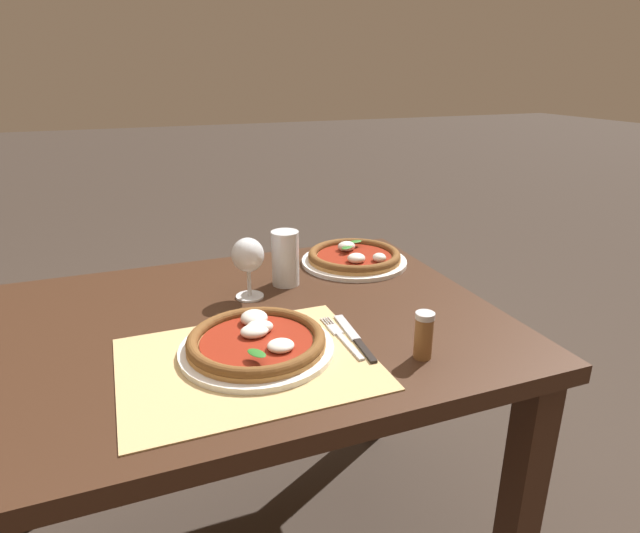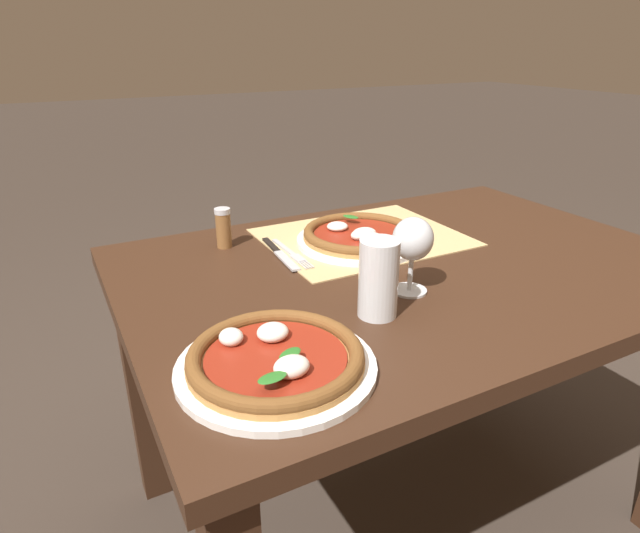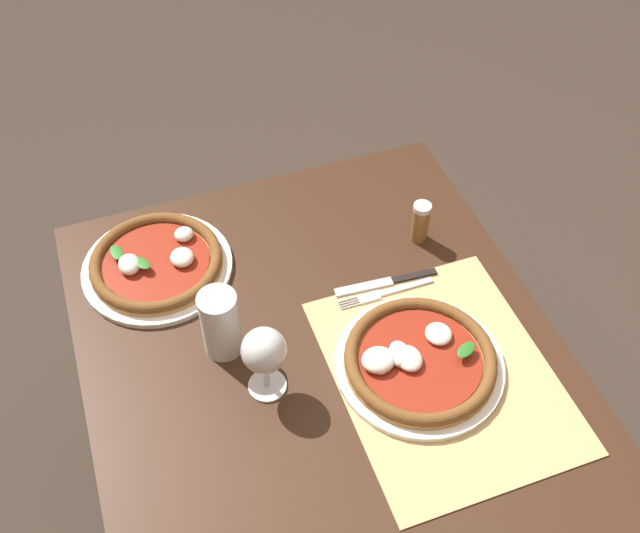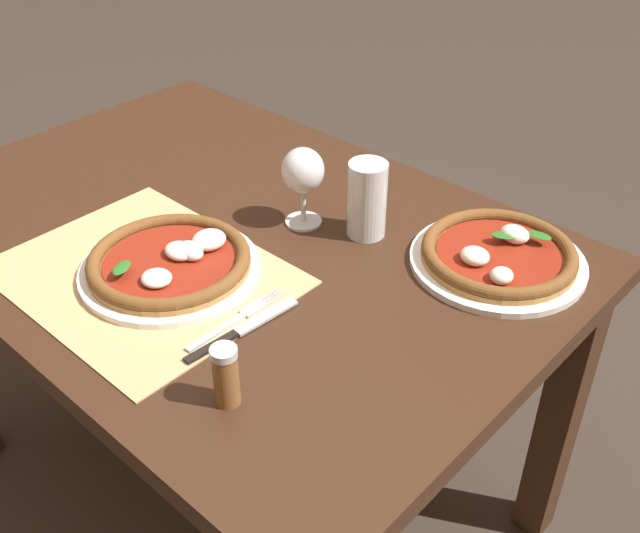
{
  "view_description": "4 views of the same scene",
  "coord_description": "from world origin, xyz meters",
  "px_view_note": "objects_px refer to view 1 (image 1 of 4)",
  "views": [
    {
      "loc": [
        -0.18,
        -1.09,
        1.28
      ],
      "look_at": [
        0.26,
        0.05,
        0.83
      ],
      "focal_mm": 30.0,
      "sensor_mm": 36.0,
      "label": 1
    },
    {
      "loc": [
        0.7,
        0.89,
        1.21
      ],
      "look_at": [
        0.24,
        0.02,
        0.79
      ],
      "focal_mm": 30.0,
      "sensor_mm": 36.0,
      "label": 2
    },
    {
      "loc": [
        -0.63,
        0.28,
        1.9
      ],
      "look_at": [
        0.26,
        -0.04,
        0.84
      ],
      "focal_mm": 42.0,
      "sensor_mm": 36.0,
      "label": 3
    },
    {
      "loc": [
        0.94,
        -0.75,
        1.5
      ],
      "look_at": [
        0.31,
        -0.07,
        0.84
      ],
      "focal_mm": 42.0,
      "sensor_mm": 36.0,
      "label": 4
    }
  ],
  "objects_px": {
    "pint_glass": "(285,259)",
    "fork": "(342,337)",
    "wine_glass": "(248,258)",
    "pizza_far": "(354,257)",
    "knife": "(354,337)",
    "pizza_near": "(257,341)",
    "pepper_shaker": "(424,335)"
  },
  "relations": [
    {
      "from": "pint_glass",
      "to": "fork",
      "type": "distance_m",
      "value": 0.34
    },
    {
      "from": "pint_glass",
      "to": "fork",
      "type": "height_order",
      "value": "pint_glass"
    },
    {
      "from": "wine_glass",
      "to": "pint_glass",
      "type": "distance_m",
      "value": 0.13
    },
    {
      "from": "pizza_far",
      "to": "fork",
      "type": "height_order",
      "value": "pizza_far"
    },
    {
      "from": "fork",
      "to": "knife",
      "type": "distance_m",
      "value": 0.03
    },
    {
      "from": "pizza_near",
      "to": "pint_glass",
      "type": "bearing_deg",
      "value": 63.01
    },
    {
      "from": "pizza_far",
      "to": "knife",
      "type": "bearing_deg",
      "value": -114.55
    },
    {
      "from": "pizza_near",
      "to": "pepper_shaker",
      "type": "xyz_separation_m",
      "value": [
        0.3,
        -0.14,
        0.03
      ]
    },
    {
      "from": "fork",
      "to": "knife",
      "type": "relative_size",
      "value": 0.93
    },
    {
      "from": "pizza_near",
      "to": "pizza_far",
      "type": "distance_m",
      "value": 0.57
    },
    {
      "from": "pizza_far",
      "to": "pint_glass",
      "type": "bearing_deg",
      "value": -161.68
    },
    {
      "from": "pizza_far",
      "to": "wine_glass",
      "type": "xyz_separation_m",
      "value": [
        -0.35,
        -0.13,
        0.09
      ]
    },
    {
      "from": "pizza_near",
      "to": "knife",
      "type": "xyz_separation_m",
      "value": [
        0.21,
        -0.02,
        -0.02
      ]
    },
    {
      "from": "pint_glass",
      "to": "pizza_far",
      "type": "bearing_deg",
      "value": 18.32
    },
    {
      "from": "pepper_shaker",
      "to": "wine_glass",
      "type": "bearing_deg",
      "value": 120.88
    },
    {
      "from": "wine_glass",
      "to": "knife",
      "type": "distance_m",
      "value": 0.35
    },
    {
      "from": "pizza_far",
      "to": "knife",
      "type": "relative_size",
      "value": 1.43
    },
    {
      "from": "pizza_far",
      "to": "knife",
      "type": "distance_m",
      "value": 0.47
    },
    {
      "from": "knife",
      "to": "pint_glass",
      "type": "bearing_deg",
      "value": 96.62
    },
    {
      "from": "pint_glass",
      "to": "fork",
      "type": "relative_size",
      "value": 0.72
    },
    {
      "from": "fork",
      "to": "pizza_far",
      "type": "bearing_deg",
      "value": 62.09
    },
    {
      "from": "knife",
      "to": "wine_glass",
      "type": "bearing_deg",
      "value": 117.08
    },
    {
      "from": "pint_glass",
      "to": "pepper_shaker",
      "type": "height_order",
      "value": "pint_glass"
    },
    {
      "from": "pizza_near",
      "to": "pint_glass",
      "type": "distance_m",
      "value": 0.37
    },
    {
      "from": "wine_glass",
      "to": "knife",
      "type": "relative_size",
      "value": 0.72
    },
    {
      "from": "pizza_far",
      "to": "wine_glass",
      "type": "bearing_deg",
      "value": -159.54
    },
    {
      "from": "pizza_near",
      "to": "wine_glass",
      "type": "xyz_separation_m",
      "value": [
        0.05,
        0.27,
        0.08
      ]
    },
    {
      "from": "knife",
      "to": "pepper_shaker",
      "type": "relative_size",
      "value": 2.22
    },
    {
      "from": "knife",
      "to": "pizza_far",
      "type": "bearing_deg",
      "value": 65.45
    },
    {
      "from": "pint_glass",
      "to": "pepper_shaker",
      "type": "relative_size",
      "value": 1.49
    },
    {
      "from": "pizza_far",
      "to": "pepper_shaker",
      "type": "bearing_deg",
      "value": -100.45
    },
    {
      "from": "pizza_far",
      "to": "fork",
      "type": "bearing_deg",
      "value": -117.91
    }
  ]
}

